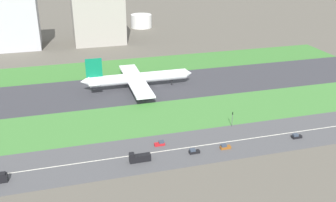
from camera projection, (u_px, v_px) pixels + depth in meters
name	position (u px, v px, depth m)	size (l,w,h in m)	color
ground_plane	(159.00, 86.00, 227.46)	(800.00, 800.00, 0.00)	#5B564C
runway	(159.00, 86.00, 227.44)	(280.00, 46.00, 0.10)	#38383D
grass_median_north	(144.00, 65.00, 263.74)	(280.00, 36.00, 0.10)	#3D7A33
grass_median_south	(180.00, 114.00, 191.14)	(280.00, 36.00, 0.10)	#427F38
highway	(202.00, 146.00, 162.81)	(280.00, 28.00, 0.10)	#4C4C4F
highway_centerline	(202.00, 145.00, 162.79)	(266.00, 0.50, 0.01)	silver
airliner	(136.00, 78.00, 221.66)	(65.00, 56.00, 19.70)	white
car_3	(296.00, 136.00, 168.48)	(4.40, 1.80, 2.00)	black
car_1	(225.00, 147.00, 160.06)	(4.40, 1.80, 2.00)	brown
truck_0	(139.00, 158.00, 150.73)	(8.40, 2.50, 4.00)	black
car_0	(160.00, 144.00, 162.62)	(4.40, 1.80, 2.00)	#B2191E
car_4	(194.00, 151.00, 156.66)	(4.40, 1.80, 2.00)	black
traffic_light	(232.00, 118.00, 177.49)	(0.36, 0.50, 7.20)	#4C4C51
terminal_building	(8.00, 22.00, 297.90)	(44.84, 31.81, 40.56)	#B2B2B7
hangar_building	(98.00, 12.00, 313.31)	(40.50, 34.44, 49.55)	#9E998E
fuel_tank_west	(141.00, 21.00, 371.79)	(19.83, 19.83, 12.29)	silver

